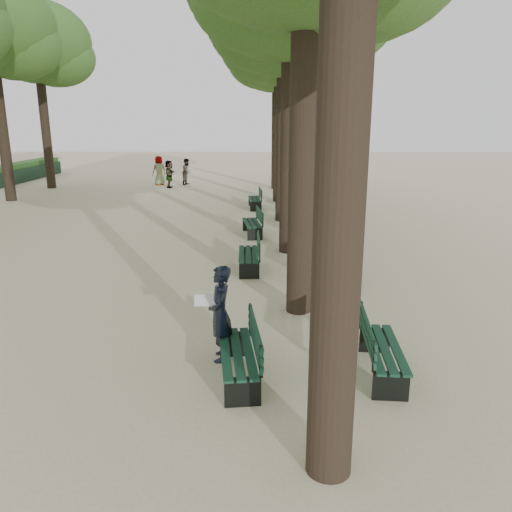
{
  "coord_description": "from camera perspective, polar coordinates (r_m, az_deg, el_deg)",
  "views": [
    {
      "loc": [
        0.74,
        -6.92,
        3.89
      ],
      "look_at": [
        0.6,
        3.0,
        1.2
      ],
      "focal_mm": 35.0,
      "sensor_mm": 36.0,
      "label": 1
    }
  ],
  "objects": [
    {
      "name": "pedestrian_a",
      "position": [
        32.2,
        -7.88,
        9.53
      ],
      "size": [
        0.56,
        0.85,
        1.63
      ],
      "primitive_type": "imported",
      "rotation": [
        0.0,
        0.0,
        1.25
      ],
      "color": "#262628",
      "rests_on": "ground"
    },
    {
      "name": "bench_right_2",
      "position": [
        17.52,
        7.0,
        3.12
      ],
      "size": [
        0.62,
        1.81,
        0.92
      ],
      "color": "black",
      "rests_on": "ground"
    },
    {
      "name": "tree_central_3",
      "position": [
        20.29,
        3.26,
        25.81
      ],
      "size": [
        6.0,
        6.0,
        9.95
      ],
      "color": "#33261C",
      "rests_on": "ground"
    },
    {
      "name": "bench_left_3",
      "position": [
        23.06,
        -0.14,
        6.12
      ],
      "size": [
        0.69,
        1.84,
        0.92
      ],
      "color": "black",
      "rests_on": "ground"
    },
    {
      "name": "pedestrian_b",
      "position": [
        32.97,
        8.88,
        9.8
      ],
      "size": [
        1.23,
        0.88,
        1.84
      ],
      "primitive_type": "imported",
      "rotation": [
        0.0,
        0.0,
        2.66
      ],
      "color": "#262628",
      "rests_on": "ground"
    },
    {
      "name": "bench_left_1",
      "position": [
        13.4,
        -0.82,
        -0.51
      ],
      "size": [
        0.63,
        1.82,
        0.92
      ],
      "color": "black",
      "rests_on": "ground"
    },
    {
      "name": "bench_left_0",
      "position": [
        7.89,
        -2.03,
        -12.12
      ],
      "size": [
        0.78,
        1.86,
        0.92
      ],
      "color": "black",
      "rests_on": "ground"
    },
    {
      "name": "ground",
      "position": [
        7.97,
        -4.76,
        -14.08
      ],
      "size": [
        120.0,
        120.0,
        0.0
      ],
      "primitive_type": "plane",
      "color": "beige",
      "rests_on": "ground"
    },
    {
      "name": "bench_right_3",
      "position": [
        23.03,
        5.53,
        6.04
      ],
      "size": [
        0.65,
        1.82,
        0.92
      ],
      "color": "black",
      "rests_on": "ground"
    },
    {
      "name": "tree_central_4",
      "position": [
        25.22,
        2.75,
        23.71
      ],
      "size": [
        6.0,
        6.0,
        9.95
      ],
      "color": "#33261C",
      "rests_on": "ground"
    },
    {
      "name": "tree_central_5",
      "position": [
        30.17,
        2.41,
        22.3
      ],
      "size": [
        6.0,
        6.0,
        9.95
      ],
      "color": "#33261C",
      "rests_on": "ground"
    },
    {
      "name": "pedestrian_e",
      "position": [
        30.81,
        -9.89,
        9.21
      ],
      "size": [
        0.39,
        1.53,
        1.64
      ],
      "primitive_type": "imported",
      "rotation": [
        0.0,
        0.0,
        1.61
      ],
      "color": "#262628",
      "rests_on": "ground"
    },
    {
      "name": "bench_right_1",
      "position": [
        12.89,
        9.22,
        -1.35
      ],
      "size": [
        0.71,
        1.84,
        0.92
      ],
      "color": "black",
      "rests_on": "ground"
    },
    {
      "name": "pedestrian_d",
      "position": [
        32.28,
        -11.01,
        9.57
      ],
      "size": [
        0.94,
        0.79,
        1.81
      ],
      "primitive_type": "imported",
      "rotation": [
        0.0,
        0.0,
        3.72
      ],
      "color": "#262628",
      "rests_on": "ground"
    },
    {
      "name": "tree_far_5",
      "position": [
        32.8,
        -23.8,
        21.41
      ],
      "size": [
        6.0,
        6.0,
        10.45
      ],
      "color": "#33261C",
      "rests_on": "ground"
    },
    {
      "name": "man_with_map",
      "position": [
        8.31,
        -4.12,
        -6.57
      ],
      "size": [
        0.62,
        0.67,
        1.63
      ],
      "color": "black",
      "rests_on": "ground"
    },
    {
      "name": "bench_left_2",
      "position": [
        17.54,
        -0.44,
        3.25
      ],
      "size": [
        0.81,
        1.86,
        0.92
      ],
      "color": "black",
      "rests_on": "ground"
    },
    {
      "name": "bench_right_0",
      "position": [
        8.27,
        14.24,
        -11.26
      ],
      "size": [
        0.69,
        1.83,
        0.92
      ],
      "color": "black",
      "rests_on": "ground"
    }
  ]
}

